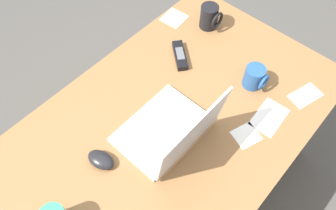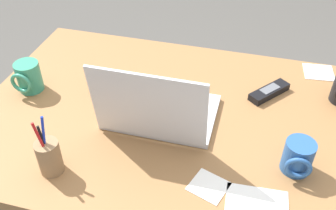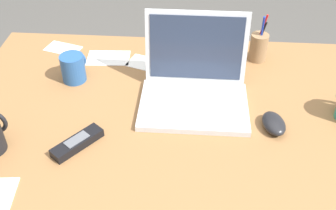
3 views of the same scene
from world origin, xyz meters
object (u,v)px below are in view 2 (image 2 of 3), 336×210
Objects in this scene: coffee_mug_spare at (28,77)px; cordless_phone at (269,92)px; pen_holder at (49,156)px; coffee_mug_tall at (298,157)px; computer_mouse at (102,84)px; laptop at (158,110)px.

coffee_mug_spare is 0.79m from cordless_phone.
pen_holder is (-0.24, 0.30, 0.00)m from coffee_mug_spare.
coffee_mug_tall is 0.64m from pen_holder.
pen_holder reaches higher than computer_mouse.
cordless_phone is (0.09, -0.31, -0.03)m from coffee_mug_tall.
laptop is 2.24× the size of cordless_phone.
pen_holder is (-0.01, 0.37, 0.03)m from computer_mouse.
coffee_mug_tall reaches higher than computer_mouse.
cordless_phone is (-0.77, -0.18, -0.04)m from coffee_mug_spare.
laptop is 0.26m from computer_mouse.
pen_holder is (0.53, 0.48, 0.04)m from cordless_phone.
cordless_phone is 0.83× the size of pen_holder.
pen_holder is (0.22, 0.25, 0.00)m from laptop.
computer_mouse is at bearing -27.07° from laptop.
coffee_mug_tall is 0.64× the size of cordless_phone.
coffee_mug_spare is 0.69× the size of cordless_phone.
coffee_mug_tall is at bearing 171.14° from coffee_mug_spare.
pen_holder reaches higher than coffee_mug_tall.
laptop reaches higher than coffee_mug_spare.
laptop is 3.24× the size of coffee_mug_spare.
computer_mouse is 0.57× the size of pen_holder.
pen_holder is at bearing 15.14° from coffee_mug_tall.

